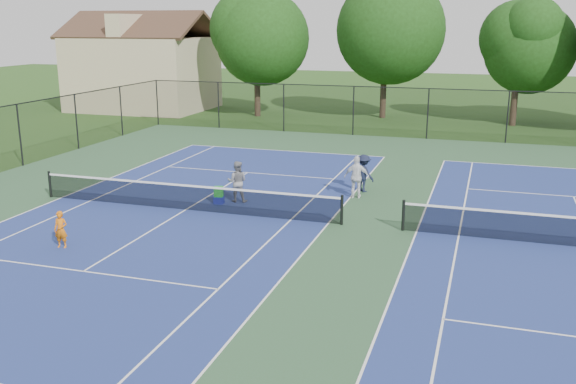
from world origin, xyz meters
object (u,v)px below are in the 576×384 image
(clapboard_house, at_px, (143,70))
(ball_hopper, at_px, (219,192))
(tree_back_b, at_px, (386,25))
(child_player, at_px, (61,230))
(bystander_b, at_px, (364,173))
(ball_crate, at_px, (219,200))
(instructor, at_px, (237,182))
(tree_back_a, at_px, (257,33))
(tree_back_c, at_px, (519,42))
(bystander_a, at_px, (357,177))

(clapboard_house, relative_size, ball_hopper, 27.90)
(tree_back_b, xyz_separation_m, child_player, (-4.82, -30.88, -6.01))
(tree_back_b, height_order, bystander_b, tree_back_b)
(ball_hopper, bearing_deg, tree_back_b, 85.00)
(ball_crate, bearing_deg, bystander_b, 34.98)
(ball_hopper, bearing_deg, instructor, 38.93)
(tree_back_a, xyz_separation_m, tree_back_c, (18.00, 1.00, -0.56))
(bystander_b, bearing_deg, instructor, 66.34)
(tree_back_a, height_order, clapboard_house, tree_back_a)
(bystander_b, height_order, ball_hopper, bystander_b)
(child_player, height_order, bystander_a, bystander_a)
(clapboard_house, bearing_deg, bystander_a, -44.55)
(clapboard_house, xyz_separation_m, ball_crate, (16.83, -23.81, -2.95))
(instructor, xyz_separation_m, ball_crate, (-0.58, -0.47, -0.66))
(tree_back_a, xyz_separation_m, ball_hopper, (6.83, -22.81, -5.56))
(tree_back_a, relative_size, bystander_a, 5.40)
(child_player, distance_m, bystander_a, 11.36)
(tree_back_b, relative_size, child_player, 8.56)
(tree_back_b, height_order, tree_back_c, tree_back_b)
(clapboard_house, relative_size, instructor, 6.69)
(clapboard_house, distance_m, child_player, 33.17)
(bystander_a, bearing_deg, instructor, 17.05)
(bystander_b, xyz_separation_m, ball_hopper, (-4.96, -3.47, -0.30))
(tree_back_c, bearing_deg, tree_back_a, -176.82)
(bystander_b, distance_m, ball_crate, 6.09)
(ball_crate, height_order, ball_hopper, ball_hopper)
(instructor, height_order, bystander_a, bystander_a)
(tree_back_a, relative_size, bystander_b, 5.87)
(instructor, distance_m, bystander_a, 4.73)
(bystander_b, xyz_separation_m, ball_crate, (-4.96, -3.47, -0.64))
(tree_back_b, bearing_deg, ball_hopper, -95.00)
(tree_back_a, relative_size, child_player, 7.81)
(tree_back_c, xyz_separation_m, bystander_b, (-6.21, -20.34, -4.70))
(child_player, distance_m, ball_crate, 6.63)
(ball_hopper, bearing_deg, tree_back_c, 64.86)
(child_player, relative_size, ball_hopper, 3.03)
(instructor, relative_size, bystander_b, 1.04)
(bystander_a, bearing_deg, bystander_b, -102.00)
(ball_hopper, bearing_deg, clapboard_house, 125.25)
(clapboard_house, distance_m, ball_hopper, 29.27)
(tree_back_a, distance_m, bystander_a, 24.06)
(tree_back_c, bearing_deg, ball_hopper, -115.14)
(instructor, xyz_separation_m, bystander_a, (4.30, 1.97, 0.04))
(child_player, bearing_deg, ball_crate, 57.10)
(instructor, distance_m, bystander_b, 5.31)
(instructor, distance_m, ball_crate, 1.00)
(ball_crate, bearing_deg, bystander_a, 26.57)
(bystander_a, bearing_deg, ball_hopper, 19.00)
(bystander_a, height_order, ball_hopper, bystander_a)
(tree_back_c, relative_size, child_player, 7.17)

